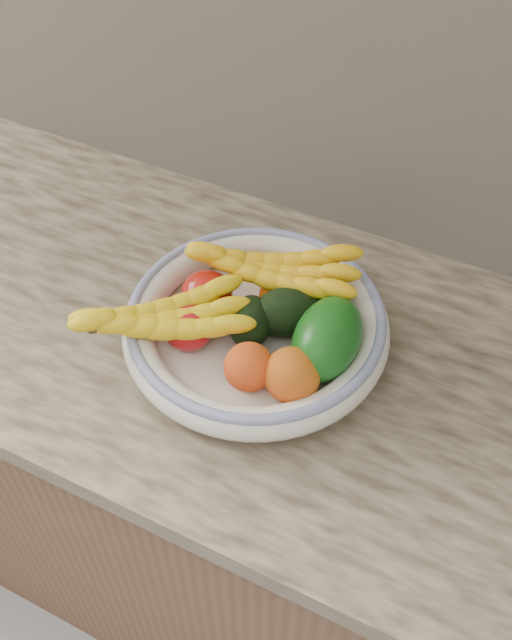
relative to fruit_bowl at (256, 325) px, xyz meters
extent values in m
cube|color=brown|center=(0.00, 0.02, -0.52)|extent=(2.40, 0.62, 0.86)
cube|color=tan|center=(0.00, 0.02, -0.07)|extent=(2.44, 0.66, 0.04)
cube|color=beige|center=(0.00, 0.33, 0.20)|extent=(2.40, 0.02, 0.50)
cylinder|color=silver|center=(0.00, 0.00, -0.04)|extent=(0.13, 0.13, 0.02)
cylinder|color=silver|center=(0.00, 0.00, -0.03)|extent=(0.32, 0.32, 0.01)
torus|color=silver|center=(0.00, 0.00, 0.00)|extent=(0.39, 0.39, 0.05)
torus|color=#344694|center=(0.00, 0.00, 0.02)|extent=(0.37, 0.37, 0.02)
ellipsoid|color=#FF5205|center=(-0.02, 0.10, 0.01)|extent=(0.06, 0.06, 0.04)
ellipsoid|color=#F14F05|center=(0.02, 0.11, 0.01)|extent=(0.05, 0.05, 0.04)
ellipsoid|color=#FF6A05|center=(0.00, 0.06, 0.01)|extent=(0.06, 0.06, 0.05)
ellipsoid|color=#AC160E|center=(-0.09, 0.01, 0.01)|extent=(0.08, 0.08, 0.07)
ellipsoid|color=red|center=(-0.08, -0.06, 0.01)|extent=(0.09, 0.09, 0.07)
ellipsoid|color=black|center=(0.00, -0.01, 0.02)|extent=(0.09, 0.11, 0.06)
ellipsoid|color=black|center=(0.04, 0.03, 0.02)|extent=(0.13, 0.13, 0.08)
ellipsoid|color=#0E4E10|center=(0.11, 0.00, 0.03)|extent=(0.13, 0.15, 0.13)
ellipsoid|color=orange|center=(0.03, -0.09, 0.02)|extent=(0.07, 0.07, 0.07)
ellipsoid|color=orange|center=(0.09, -0.07, 0.02)|extent=(0.09, 0.09, 0.08)
camera|label=1|loc=(0.30, -0.61, 0.78)|focal=40.00mm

